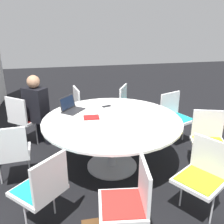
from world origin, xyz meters
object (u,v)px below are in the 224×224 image
Objects in this scene: chair_6 at (175,114)px; chair_7 at (130,105)px; person_0 at (37,106)px; cell_phone at (107,106)px; chair_2 at (42,186)px; laptop at (71,107)px; spiral_notebook at (91,117)px; chair_8 at (84,106)px; chair_5 at (209,137)px; chair_4 at (203,173)px; chair_1 at (11,150)px; chair_3 at (130,199)px; chair_0 at (23,116)px.

chair_6 is 0.87m from chair_7.
chair_7 is at bearing 49.68° from person_0.
cell_phone is (-0.67, 0.55, 0.24)m from chair_7.
laptop is (1.40, -0.35, 0.29)m from chair_2.
person_0 is 1.11m from spiral_notebook.
chair_2 is 1.00× the size of chair_8.
chair_5 is 1.61m from spiral_notebook.
chair_4 is at bearing -8.06° from person_0.
chair_1 reaches higher than cell_phone.
chair_3 reaches higher than spiral_notebook.
chair_6 is 1.19m from cell_phone.
chair_4 is (-0.10, -1.63, 0.00)m from chair_2.
person_0 is (2.18, 0.95, 0.20)m from chair_3.
chair_0 is at bearing 94.18° from laptop.
person_0 is at bearing 18.96° from chair_0.
chair_1 and chair_6 have the same top height.
chair_8 is at bearing 20.49° from cell_phone.
chair_3 is 2.27m from chair_6.
chair_7 is 3.93× the size of spiral_notebook.
chair_5 is at bearing -28.40° from chair_2.
chair_7 is (1.36, -1.87, 0.00)m from chair_1.
chair_4 reaches higher than cell_phone.
chair_5 is at bearing -74.06° from laptop.
laptop reaches higher than chair_1.
chair_0 is 0.32m from person_0.
chair_4 is at bearing -155.04° from cell_phone.
person_0 is (-0.31, 1.63, 0.20)m from chair_7.
chair_1 is at bearing 167.26° from laptop.
chair_4 is 1.69m from chair_6.
person_0 is 5.55× the size of spiral_notebook.
chair_0 is at bearing 35.07° from chair_3.
chair_5 is 5.45× the size of cell_phone.
person_0 is at bearing 72.10° from chair_1.
laptop is (1.74, 0.43, 0.29)m from chair_3.
chair_0 is at bearing 84.90° from chair_1.
chair_4 is at bearing 72.97° from chair_5.
chair_1 is at bearing 34.27° from chair_4.
laptop is at bearing -25.82° from chair_8.
chair_3 is 2.59m from chair_8.
spiral_notebook is (-0.79, -0.78, 0.05)m from person_0.
chair_2 and chair_7 have the same top height.
chair_1 is 0.71× the size of person_0.
cell_phone is at bearing -16.32° from chair_5.
laptop is at bearing 36.92° from spiral_notebook.
chair_3 is at bearing -27.33° from person_0.
cell_phone is at bearing -10.90° from chair_7.
chair_1 is at bearing -51.28° from chair_0.
chair_0 is at bearing 71.06° from cell_phone.
chair_0 is 5.45× the size of cell_phone.
chair_2 is at bearing 148.83° from cell_phone.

